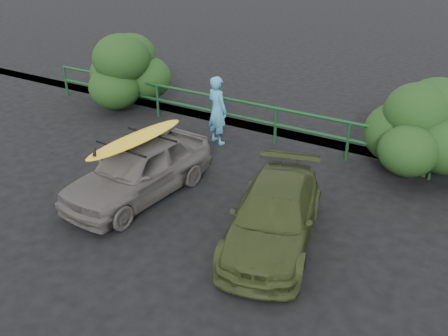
# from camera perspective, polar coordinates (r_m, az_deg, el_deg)

# --- Properties ---
(ground) EXTENTS (80.00, 80.00, 0.00)m
(ground) POSITION_cam_1_polar(r_m,az_deg,el_deg) (10.43, -11.75, -5.36)
(ground) COLOR black
(guardrail) EXTENTS (14.00, 0.08, 1.04)m
(guardrail) POSITION_cam_1_polar(r_m,az_deg,el_deg) (13.83, 2.17, 5.66)
(guardrail) COLOR #14481F
(guardrail) RESTS_ON ground
(shrub_left) EXTENTS (3.20, 2.40, 2.15)m
(shrub_left) POSITION_cam_1_polar(r_m,az_deg,el_deg) (16.73, -11.75, 10.78)
(shrub_left) COLOR #1F4218
(shrub_left) RESTS_ON ground
(shrub_right) EXTENTS (3.20, 2.40, 1.92)m
(shrub_right) POSITION_cam_1_polar(r_m,az_deg,el_deg) (12.65, 23.50, 3.55)
(shrub_right) COLOR #1F4218
(shrub_right) RESTS_ON ground
(sedan) EXTENTS (1.69, 3.77, 1.26)m
(sedan) POSITION_cam_1_polar(r_m,az_deg,el_deg) (10.82, -9.70, -0.17)
(sedan) COLOR #5D5853
(sedan) RESTS_ON ground
(olive_vehicle) EXTENTS (2.44, 3.94, 1.06)m
(olive_vehicle) POSITION_cam_1_polar(r_m,az_deg,el_deg) (9.24, 5.72, -5.48)
(olive_vehicle) COLOR #33401C
(olive_vehicle) RESTS_ON ground
(man) EXTENTS (0.78, 0.64, 1.84)m
(man) POSITION_cam_1_polar(r_m,az_deg,el_deg) (13.28, -0.77, 6.62)
(man) COLOR #419FC5
(man) RESTS_ON ground
(roof_rack) EXTENTS (1.44, 1.05, 0.05)m
(roof_rack) POSITION_cam_1_polar(r_m,az_deg,el_deg) (10.55, -9.97, 3.02)
(roof_rack) COLOR black
(roof_rack) RESTS_ON sedan
(surfboard) EXTENTS (0.70, 2.73, 0.08)m
(surfboard) POSITION_cam_1_polar(r_m,az_deg,el_deg) (10.52, -10.00, 3.33)
(surfboard) COLOR yellow
(surfboard) RESTS_ON roof_rack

